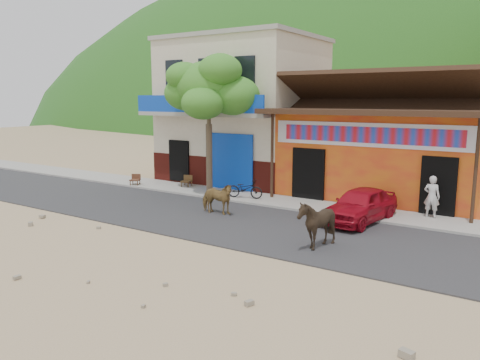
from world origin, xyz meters
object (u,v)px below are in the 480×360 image
object	(u,v)px
pedestrian	(432,196)
tree	(209,124)
cafe_chair_right	(135,175)
scooter	(245,189)
red_car	(360,205)
cow_dark	(317,224)
cafe_chair_left	(186,176)
cow_tan	(217,198)

from	to	relation	value
pedestrian	tree	bearing A→B (deg)	7.42
tree	cafe_chair_right	size ratio (longest dim) A/B	6.40
cafe_chair_right	scooter	bearing A→B (deg)	-23.71
pedestrian	red_car	bearing A→B (deg)	43.85
red_car	pedestrian	world-z (taller)	pedestrian
cow_dark	cafe_chair_right	distance (m)	11.85
pedestrian	cafe_chair_left	bearing A→B (deg)	3.87
tree	scooter	bearing A→B (deg)	-5.25
cow_dark	red_car	size ratio (longest dim) A/B	0.41
scooter	pedestrian	bearing A→B (deg)	-97.25
red_car	tree	bearing A→B (deg)	-179.79
tree	cafe_chair_right	distance (m)	4.83
red_car	cafe_chair_left	xyz separation A→B (m)	(-8.92, 1.55, -0.04)
cow_dark	pedestrian	distance (m)	5.52
scooter	pedestrian	world-z (taller)	pedestrian
red_car	cafe_chair_right	size ratio (longest dim) A/B	3.72
red_car	cafe_chair_left	world-z (taller)	red_car
cafe_chair_right	cafe_chair_left	bearing A→B (deg)	-2.45
cow_dark	red_car	bearing A→B (deg)	144.00
cow_tan	cafe_chair_left	size ratio (longest dim) A/B	1.45
cafe_chair_right	cow_dark	bearing A→B (deg)	-46.25
tree	cow_dark	bearing A→B (deg)	-32.21
pedestrian	cafe_chair_right	size ratio (longest dim) A/B	1.57
tree	scooter	size ratio (longest dim) A/B	3.98
cow_tan	red_car	distance (m)	5.06
tree	scooter	distance (m)	3.27
cow_tan	scooter	bearing A→B (deg)	5.24
scooter	cow_tan	bearing A→B (deg)	175.49
cow_tan	cafe_chair_right	distance (m)	6.88
tree	cafe_chair_left	xyz separation A→B (m)	(-1.77, 0.55, -2.52)
cow_dark	cafe_chair_right	bearing A→B (deg)	-144.31
red_car	scooter	world-z (taller)	red_car
pedestrian	cafe_chair_right	bearing A→B (deg)	8.28
cow_tan	tree	bearing A→B (deg)	36.61
red_car	cafe_chair_right	distance (m)	11.25
cafe_chair_left	cafe_chair_right	distance (m)	2.54
tree	cow_tan	bearing A→B (deg)	-49.05
scooter	cafe_chair_left	bearing A→B (deg)	64.91
cow_tan	scooter	size ratio (longest dim) A/B	0.92
cafe_chair_left	red_car	bearing A→B (deg)	-22.95
cow_dark	pedestrian	xyz separation A→B (m)	(2.02, 5.13, 0.11)
cow_tan	scooter	world-z (taller)	cow_tan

